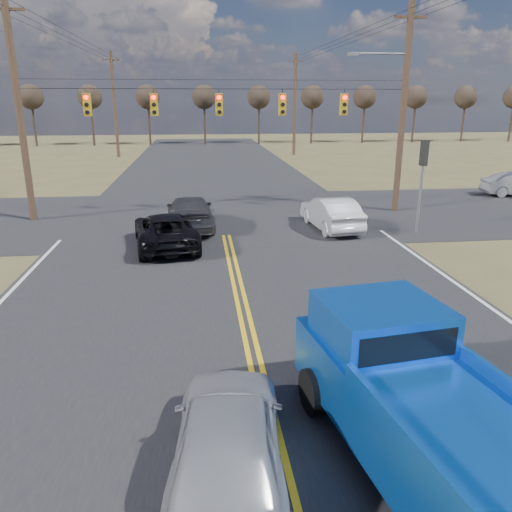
{
  "coord_description": "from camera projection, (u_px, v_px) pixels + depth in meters",
  "views": [
    {
      "loc": [
        -1.11,
        -6.43,
        5.5
      ],
      "look_at": [
        0.37,
        6.26,
        1.5
      ],
      "focal_mm": 35.0,
      "sensor_mm": 36.0,
      "label": 1
    }
  ],
  "objects": [
    {
      "name": "ground",
      "position": [
        279.0,
        465.0,
        7.86
      ],
      "size": [
        160.0,
        160.0,
        0.0
      ],
      "primitive_type": "plane",
      "color": "brown",
      "rests_on": "ground"
    },
    {
      "name": "road_main",
      "position": [
        233.0,
        266.0,
        17.34
      ],
      "size": [
        14.0,
        120.0,
        0.02
      ],
      "primitive_type": "cube",
      "color": "#28282B",
      "rests_on": "ground"
    },
    {
      "name": "road_cross",
      "position": [
        221.0,
        215.0,
        24.92
      ],
      "size": [
        120.0,
        12.0,
        0.02
      ],
      "primitive_type": "cube",
      "color": "#28282B",
      "rests_on": "ground"
    },
    {
      "name": "signal_gantry",
      "position": [
        230.0,
        110.0,
        23.26
      ],
      "size": [
        19.6,
        4.83,
        10.0
      ],
      "color": "#473323",
      "rests_on": "ground"
    },
    {
      "name": "utility_poles",
      "position": [
        220.0,
        106.0,
        22.41
      ],
      "size": [
        19.6,
        58.32,
        10.0
      ],
      "color": "#473323",
      "rests_on": "ground"
    },
    {
      "name": "treeline",
      "position": [
        213.0,
        97.0,
        31.71
      ],
      "size": [
        87.0,
        117.8,
        7.4
      ],
      "color": "#33261C",
      "rests_on": "ground"
    },
    {
      "name": "pickup_truck",
      "position": [
        420.0,
        405.0,
        7.56
      ],
      "size": [
        3.02,
        6.14,
        2.21
      ],
      "rotation": [
        0.0,
        0.0,
        0.14
      ],
      "color": "black",
      "rests_on": "ground"
    },
    {
      "name": "silver_suv",
      "position": [
        228.0,
        439.0,
        7.37
      ],
      "size": [
        2.03,
        4.27,
        1.41
      ],
      "primitive_type": "imported",
      "rotation": [
        0.0,
        0.0,
        3.05
      ],
      "color": "#AFB1B8",
      "rests_on": "ground"
    },
    {
      "name": "black_suv",
      "position": [
        165.0,
        230.0,
        19.33
      ],
      "size": [
        2.89,
        5.11,
        1.35
      ],
      "primitive_type": "imported",
      "rotation": [
        0.0,
        0.0,
        3.28
      ],
      "color": "black",
      "rests_on": "ground"
    },
    {
      "name": "white_car_queue",
      "position": [
        331.0,
        213.0,
        22.07
      ],
      "size": [
        1.94,
        4.52,
        1.45
      ],
      "primitive_type": "imported",
      "rotation": [
        0.0,
        0.0,
        3.24
      ],
      "color": "silver",
      "rests_on": "ground"
    },
    {
      "name": "dgrey_car_queue",
      "position": [
        190.0,
        213.0,
        22.17
      ],
      "size": [
        2.29,
        5.04,
        1.43
      ],
      "primitive_type": "imported",
      "rotation": [
        0.0,
        0.0,
        3.2
      ],
      "color": "#37363B",
      "rests_on": "ground"
    }
  ]
}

